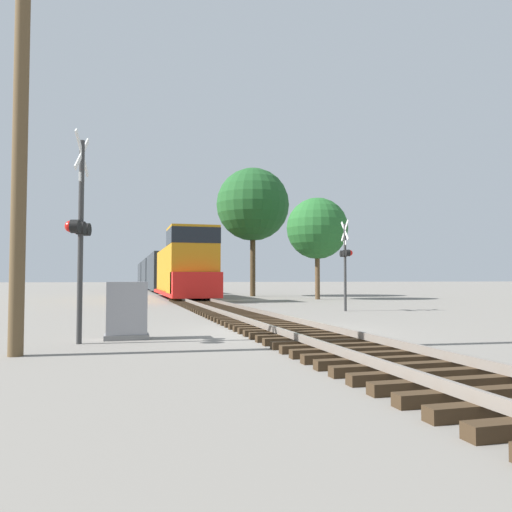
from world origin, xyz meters
name	(u,v)px	position (x,y,z in m)	size (l,w,h in m)	color
ground_plane	(282,331)	(0.00, 0.00, 0.00)	(400.00, 400.00, 0.00)	slate
rail_track_bed	(282,327)	(0.00, 0.00, 0.14)	(2.60, 160.00, 0.31)	#382819
freight_train	(158,273)	(0.00, 47.46, 2.09)	(2.99, 64.88, 4.70)	#B77A14
crossing_signal_near	(79,229)	(-5.22, -1.30, 2.58)	(0.52, 1.01, 4.76)	#333333
crossing_signal_far	(346,257)	(5.49, 7.48, 2.44)	(0.41, 1.01, 4.09)	#333333
relay_cabinet	(127,311)	(-4.16, -0.67, 0.68)	(1.04, 0.66, 1.38)	slate
utility_pole	(21,112)	(-6.20, -2.86, 4.66)	(1.80, 0.28, 9.03)	brown
tree_far_right	(317,229)	(9.10, 19.71, 5.01)	(4.35, 4.35, 7.20)	brown
tree_mid_background	(253,205)	(6.25, 26.85, 7.63)	(6.07, 6.07, 10.69)	#473521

